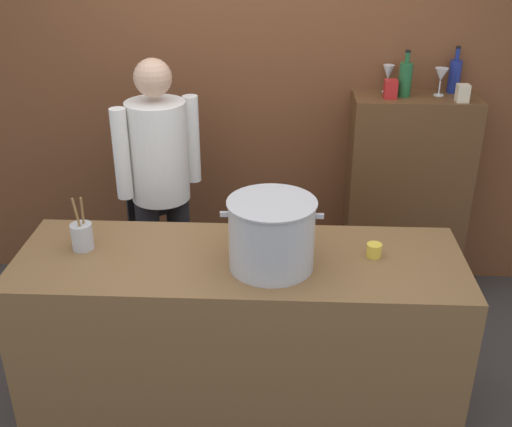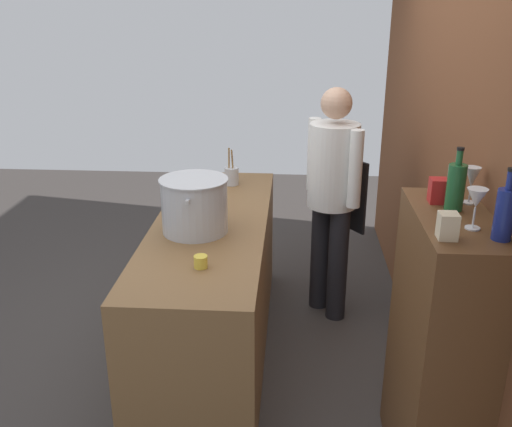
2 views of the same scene
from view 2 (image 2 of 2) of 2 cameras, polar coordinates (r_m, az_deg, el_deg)
name	(u,v)px [view 2 (image 2 of 2)]	position (r m, az deg, el deg)	size (l,w,h in m)	color
ground_plane	(214,345)	(4.00, -4.19, -12.91)	(8.00, 8.00, 0.00)	#383330
brick_back_panel	(451,130)	(3.48, 18.81, 7.84)	(4.40, 0.10, 3.00)	brown
prep_counter	(212,286)	(3.77, -4.37, -7.21)	(2.13, 0.70, 0.90)	brown
bar_cabinet	(437,354)	(2.84, 17.57, -13.12)	(0.76, 0.32, 1.35)	brown
chef	(333,188)	(4.02, 7.63, 2.48)	(0.46, 0.42, 1.66)	black
stockpot_large	(195,205)	(3.39, -6.12, 0.81)	(0.46, 0.40, 0.33)	#B7BABF
utensil_crock	(232,176)	(4.26, -2.43, 3.78)	(0.10, 0.10, 0.28)	#B7BABF
butter_jar	(201,262)	(2.98, -5.51, -4.78)	(0.07, 0.07, 0.06)	yellow
wine_bottle_cobalt	(505,213)	(2.33, 23.46, 0.04)	(0.07, 0.07, 0.28)	navy
wine_bottle_green	(456,186)	(2.58, 19.22, 2.59)	(0.08, 0.08, 0.28)	#1E592D
wine_glass_short	(472,178)	(2.69, 20.65, 3.28)	(0.07, 0.07, 0.17)	silver
wine_glass_tall	(476,199)	(2.39, 21.04, 1.31)	(0.08, 0.08, 0.17)	silver
spice_tin_cream	(448,226)	(2.28, 18.50, -1.19)	(0.07, 0.07, 0.10)	beige
spice_tin_red	(438,191)	(2.67, 17.62, 2.17)	(0.07, 0.07, 0.11)	red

